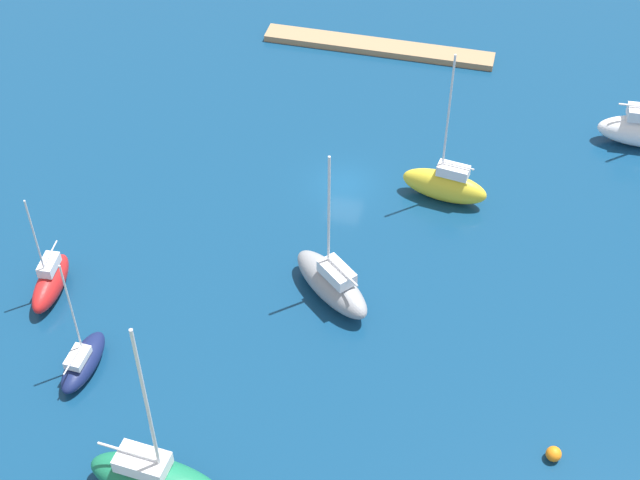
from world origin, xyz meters
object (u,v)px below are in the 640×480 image
object	(u,v)px
sailboat_navy_lone_south	(83,361)
sailboat_red_far_south	(50,282)
pier_dock	(378,47)
sailboat_green_west_end	(156,480)
sailboat_yellow_along_channel	(445,185)
mooring_buoy_orange	(554,454)
sailboat_gray_near_pier	(332,283)

from	to	relation	value
sailboat_navy_lone_south	sailboat_red_far_south	bearing A→B (deg)	42.47
pier_dock	sailboat_green_west_end	bearing A→B (deg)	86.14
sailboat_yellow_along_channel	mooring_buoy_orange	size ratio (longest dim) A/B	13.72
sailboat_gray_near_pier	mooring_buoy_orange	bearing A→B (deg)	-171.15
sailboat_red_far_south	sailboat_navy_lone_south	bearing A→B (deg)	35.80
sailboat_yellow_along_channel	sailboat_gray_near_pier	bearing A→B (deg)	71.48
pier_dock	sailboat_navy_lone_south	bearing A→B (deg)	75.00
sailboat_yellow_along_channel	sailboat_green_west_end	size ratio (longest dim) A/B	0.89
sailboat_red_far_south	sailboat_yellow_along_channel	distance (m)	26.86
mooring_buoy_orange	sailboat_yellow_along_channel	bearing A→B (deg)	-65.89
sailboat_green_west_end	pier_dock	bearing A→B (deg)	90.60
sailboat_yellow_along_channel	sailboat_red_far_south	bearing A→B (deg)	41.42
pier_dock	sailboat_navy_lone_south	world-z (taller)	sailboat_navy_lone_south
sailboat_navy_lone_south	mooring_buoy_orange	xyz separation A→B (m)	(-26.81, -0.35, -0.32)
pier_dock	sailboat_red_far_south	bearing A→B (deg)	65.85
sailboat_red_far_south	sailboat_green_west_end	bearing A→B (deg)	39.55
sailboat_yellow_along_channel	mooring_buoy_orange	world-z (taller)	sailboat_yellow_along_channel
pier_dock	sailboat_green_west_end	world-z (taller)	sailboat_green_west_end
sailboat_green_west_end	sailboat_navy_lone_south	bearing A→B (deg)	141.34
sailboat_navy_lone_south	sailboat_green_west_end	xyz separation A→B (m)	(-7.05, 6.60, 0.52)
sailboat_gray_near_pier	sailboat_red_far_south	bearing A→B (deg)	53.19
sailboat_red_far_south	mooring_buoy_orange	bearing A→B (deg)	76.53
sailboat_yellow_along_channel	sailboat_green_west_end	world-z (taller)	sailboat_green_west_end
sailboat_navy_lone_south	sailboat_yellow_along_channel	xyz separation A→B (m)	(-18.08, -19.84, 0.54)
sailboat_gray_near_pier	mooring_buoy_orange	size ratio (longest dim) A/B	12.89
pier_dock	sailboat_green_west_end	distance (m)	44.06
sailboat_green_west_end	sailboat_yellow_along_channel	bearing A→B (deg)	71.80
sailboat_yellow_along_channel	sailboat_gray_near_pier	size ratio (longest dim) A/B	1.06
sailboat_red_far_south	sailboat_yellow_along_channel	size ratio (longest dim) A/B	0.69
sailboat_red_far_south	sailboat_gray_near_pier	world-z (taller)	sailboat_gray_near_pier
sailboat_navy_lone_south	sailboat_gray_near_pier	bearing A→B (deg)	-52.38
sailboat_gray_near_pier	pier_dock	bearing A→B (deg)	-44.35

